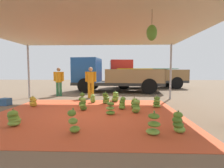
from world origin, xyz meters
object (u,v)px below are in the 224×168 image
object	(u,v)px
cargo_truck_main	(113,75)
crate_0	(5,102)
banana_bunch_1	(134,103)
banana_bunch_12	(106,98)
banana_bunch_7	(110,109)
banana_bunch_11	(82,100)
banana_bunch_3	(73,122)
banana_bunch_14	(157,102)
banana_bunch_0	(83,104)
banana_bunch_2	(136,107)
cargo_truck_far	(143,75)
banana_bunch_13	(93,99)
banana_bunch_5	(33,102)
worker_1	(91,80)
worker_0	(59,80)
banana_bunch_6	(153,125)
banana_bunch_9	(14,118)
banana_bunch_10	(178,123)
banana_bunch_8	(115,97)
banana_bunch_4	(122,103)

from	to	relation	value
cargo_truck_main	crate_0	distance (m)	6.87
banana_bunch_1	banana_bunch_12	xyz separation A→B (m)	(-1.19, 0.92, 0.04)
banana_bunch_12	banana_bunch_7	bearing A→B (deg)	-81.25
banana_bunch_11	banana_bunch_3	bearing A→B (deg)	-81.29
banana_bunch_14	crate_0	bearing A→B (deg)	178.02
banana_bunch_0	banana_bunch_2	world-z (taller)	banana_bunch_0
banana_bunch_0	banana_bunch_12	size ratio (longest dim) A/B	0.94
banana_bunch_14	cargo_truck_far	world-z (taller)	cargo_truck_far
banana_bunch_13	crate_0	xyz separation A→B (m)	(-3.68, -0.69, -0.04)
banana_bunch_14	cargo_truck_far	size ratio (longest dim) A/B	0.07
banana_bunch_2	banana_bunch_5	bearing A→B (deg)	167.62
banana_bunch_13	worker_1	world-z (taller)	worker_1
banana_bunch_0	banana_bunch_5	distance (m)	2.28
worker_0	banana_bunch_1	bearing A→B (deg)	-37.72
banana_bunch_0	banana_bunch_5	xyz separation A→B (m)	(-2.20, 0.59, -0.02)
banana_bunch_6	banana_bunch_9	xyz separation A→B (m)	(-3.60, 0.49, -0.03)
banana_bunch_5	crate_0	size ratio (longest dim) A/B	1.15
banana_bunch_10	cargo_truck_far	world-z (taller)	cargo_truck_far
banana_bunch_14	worker_1	size ratio (longest dim) A/B	0.29
banana_bunch_3	banana_bunch_10	xyz separation A→B (m)	(2.49, 0.10, -0.02)
banana_bunch_0	worker_1	world-z (taller)	worker_1
banana_bunch_12	banana_bunch_0	bearing A→B (deg)	-119.19
banana_bunch_0	banana_bunch_2	xyz separation A→B (m)	(1.94, -0.32, -0.00)
banana_bunch_12	worker_0	world-z (taller)	worker_0
banana_bunch_3	banana_bunch_11	distance (m)	3.21
banana_bunch_3	worker_1	xyz separation A→B (m)	(-0.44, 5.30, 0.72)
banana_bunch_2	banana_bunch_8	distance (m)	2.30
banana_bunch_6	worker_0	world-z (taller)	worker_0
banana_bunch_14	banana_bunch_11	bearing A→B (deg)	175.06
banana_bunch_1	banana_bunch_5	world-z (taller)	banana_bunch_5
banana_bunch_8	banana_bunch_3	bearing A→B (deg)	-102.62
banana_bunch_14	worker_1	xyz separation A→B (m)	(-3.06, 2.39, 0.77)
banana_bunch_12	banana_bunch_9	bearing A→B (deg)	-124.95
banana_bunch_3	cargo_truck_far	size ratio (longest dim) A/B	0.09
banana_bunch_2	worker_0	bearing A→B (deg)	136.30
banana_bunch_2	banana_bunch_10	xyz separation A→B (m)	(0.80, -1.86, 0.01)
banana_bunch_0	cargo_truck_main	distance (m)	6.09
banana_bunch_4	crate_0	distance (m)	5.05
banana_bunch_1	cargo_truck_main	bearing A→B (deg)	100.18
banana_bunch_12	banana_bunch_13	distance (m)	0.65
banana_bunch_3	banana_bunch_12	world-z (taller)	banana_bunch_3
banana_bunch_12	banana_bunch_13	size ratio (longest dim) A/B	1.27
cargo_truck_main	banana_bunch_10	bearing A→B (deg)	-77.61
banana_bunch_0	crate_0	world-z (taller)	banana_bunch_0
banana_bunch_12	crate_0	size ratio (longest dim) A/B	1.39
worker_1	banana_bunch_12	bearing A→B (deg)	-60.42
banana_bunch_11	cargo_truck_main	size ratio (longest dim) A/B	0.09
worker_1	cargo_truck_main	bearing A→B (deg)	68.62
banana_bunch_4	banana_bunch_7	size ratio (longest dim) A/B	1.07
banana_bunch_10	banana_bunch_14	world-z (taller)	banana_bunch_10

